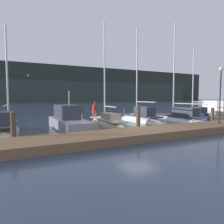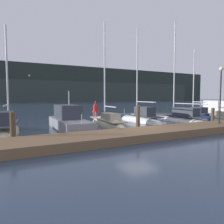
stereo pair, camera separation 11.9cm
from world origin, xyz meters
name	(u,v)px [view 2 (the right image)]	position (x,y,z in m)	size (l,w,h in m)	color
ground_plane	(138,132)	(0.00, 0.00, 0.00)	(400.00, 400.00, 0.00)	#2D3D51
dock	(153,133)	(0.00, -1.66, 0.23)	(39.41, 2.80, 0.45)	brown
mooring_pile_1	(13,128)	(-7.94, -0.01, 0.85)	(0.28, 0.28, 1.69)	#4C3D2D
mooring_pile_2	(138,119)	(0.00, -0.01, 0.96)	(0.28, 0.28, 1.91)	#4C3D2D
mooring_pile_3	(213,117)	(7.94, -0.01, 0.76)	(0.28, 0.28, 1.52)	#4C3D2D
sailboat_berth_3	(8,131)	(-7.95, 3.98, 0.17)	(2.23, 5.93, 8.06)	beige
motorboat_berth_4	(69,125)	(-3.71, 3.78, 0.31)	(2.56, 7.17, 3.53)	gray
sailboat_berth_5	(107,125)	(-0.29, 4.07, 0.10)	(2.17, 6.68, 9.69)	beige
sailboat_berth_6	(140,120)	(3.96, 5.15, 0.15)	(2.00, 6.83, 10.08)	white
sailboat_berth_7	(179,120)	(7.68, 3.66, 0.17)	(2.23, 7.89, 10.63)	white
sailboat_berth_8	(195,117)	(11.91, 5.19, 0.11)	(2.50, 5.52, 8.84)	navy
motorboat_berth_9	(222,114)	(15.75, 4.51, 0.39)	(3.23, 7.47, 3.96)	beige
channel_buoy	(95,108)	(6.16, 20.72, 0.61)	(1.07, 1.07, 1.71)	red
dock_lamppost	(221,86)	(6.39, -1.75, 3.30)	(0.32, 0.32, 4.30)	#2D2D33
hillside_backdrop	(23,84)	(4.21, 99.32, 8.27)	(240.00, 23.00, 17.94)	#28332D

